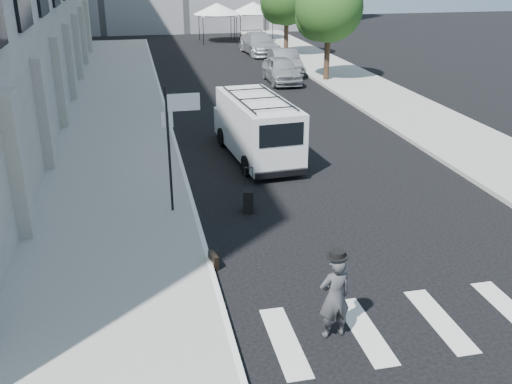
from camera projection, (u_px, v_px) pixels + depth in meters
name	position (u px, v px, depth m)	size (l,w,h in m)	color
ground	(293.00, 260.00, 13.64)	(120.00, 120.00, 0.00)	black
sidewalk_left	(117.00, 107.00, 27.23)	(4.50, 48.00, 0.15)	gray
sidewalk_right	(348.00, 79.00, 33.45)	(4.00, 56.00, 0.15)	gray
sign_pole	(176.00, 123.00, 15.06)	(1.03, 0.07, 3.50)	black
tree_near	(326.00, 10.00, 31.80)	(3.80, 3.83, 6.03)	black
tree_far	(285.00, 0.00, 39.94)	(3.80, 3.83, 6.03)	black
tent_left	(217.00, 9.00, 47.72)	(4.00, 4.00, 3.20)	black
tent_right	(253.00, 8.00, 48.80)	(4.00, 4.00, 3.20)	black
businessman	(335.00, 297.00, 10.59)	(0.62, 0.41, 1.71)	#3A3A3D
briefcase	(214.00, 260.00, 13.27)	(0.12, 0.44, 0.34)	black
suitcase	(249.00, 200.00, 16.13)	(0.39, 0.51, 1.26)	black
cargo_van	(256.00, 127.00, 20.34)	(2.34, 5.75, 2.13)	silver
parked_car_a	(282.00, 70.00, 32.68)	(1.72, 4.26, 1.45)	#999CA0
parked_car_b	(285.00, 62.00, 35.27)	(1.56, 4.49, 1.48)	#54565B
parked_car_c	(259.00, 44.00, 42.34)	(2.17, 5.34, 1.55)	#9C9FA4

